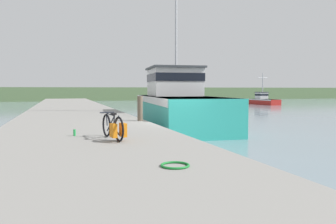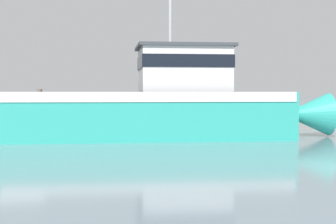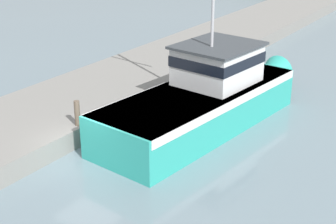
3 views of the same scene
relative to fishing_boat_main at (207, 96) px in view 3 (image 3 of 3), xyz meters
The scene contains 4 objects.
ground_plane 6.51m from the fishing_boat_main, 108.96° to the right, with size 320.00×320.00×0.00m, color gray.
dock_pier 8.73m from the fishing_boat_main, 136.23° to the right, with size 5.95×80.00×0.89m, color gray.
fishing_boat_main is the anchor object (origin of this frame).
mooring_post 6.16m from the fishing_boat_main, 125.55° to the right, with size 0.24×0.24×1.13m, color brown.
Camera 3 is at (13.10, -13.92, 9.89)m, focal length 55.00 mm.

